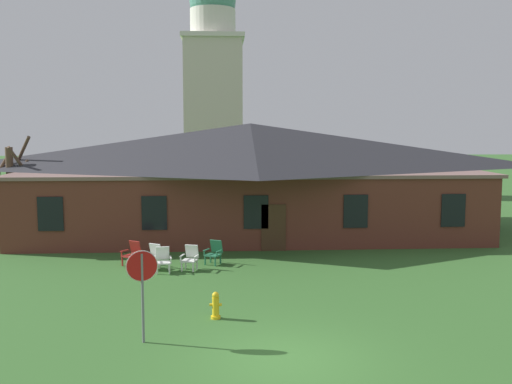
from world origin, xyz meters
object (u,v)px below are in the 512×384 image
(fire_hydrant, at_px, (216,306))
(lawn_chair_middle, at_px, (190,257))
(lawn_chair_right_end, at_px, (214,252))
(stop_sign, at_px, (142,277))
(lawn_chair_left_end, at_px, (163,259))
(lawn_chair_by_porch, at_px, (132,253))
(lawn_chair_near_door, at_px, (153,256))

(fire_hydrant, bearing_deg, lawn_chair_middle, 100.16)
(lawn_chair_right_end, bearing_deg, lawn_chair_middle, -135.39)
(stop_sign, relative_size, lawn_chair_left_end, 2.52)
(lawn_chair_left_end, height_order, fire_hydrant, lawn_chair_left_end)
(lawn_chair_middle, relative_size, lawn_chair_right_end, 1.00)
(lawn_chair_middle, height_order, lawn_chair_right_end, same)
(lawn_chair_by_porch, height_order, lawn_chair_near_door, same)
(lawn_chair_near_door, bearing_deg, stop_sign, -84.99)
(stop_sign, bearing_deg, fire_hydrant, 43.68)
(stop_sign, height_order, lawn_chair_middle, stop_sign)
(lawn_chair_near_door, height_order, lawn_chair_left_end, same)
(lawn_chair_right_end, bearing_deg, fire_hydrant, -88.92)
(fire_hydrant, bearing_deg, lawn_chair_right_end, 91.08)
(stop_sign, relative_size, lawn_chair_right_end, 2.52)
(lawn_chair_by_porch, xyz_separation_m, lawn_chair_left_end, (1.33, -1.20, 0.00))
(stop_sign, relative_size, lawn_chair_middle, 2.52)
(stop_sign, bearing_deg, lawn_chair_near_door, 95.01)
(lawn_chair_by_porch, bearing_deg, lawn_chair_near_door, -34.65)
(lawn_chair_left_end, bearing_deg, lawn_chair_near_door, 127.37)
(stop_sign, xyz_separation_m, lawn_chair_left_end, (-0.24, 7.28, -1.21))
(fire_hydrant, bearing_deg, lawn_chair_near_door, 112.41)
(lawn_chair_middle, bearing_deg, lawn_chair_near_door, 168.12)
(lawn_chair_right_end, bearing_deg, lawn_chair_by_porch, 179.62)
(lawn_chair_left_end, xyz_separation_m, fire_hydrant, (2.07, -5.53, -0.12))
(lawn_chair_by_porch, distance_m, fire_hydrant, 7.54)
(lawn_chair_by_porch, relative_size, lawn_chair_middle, 1.00)
(lawn_chair_right_end, bearing_deg, stop_sign, -101.41)
(stop_sign, relative_size, lawn_chair_near_door, 2.52)
(lawn_chair_left_end, height_order, lawn_chair_middle, same)
(lawn_chair_left_end, distance_m, fire_hydrant, 5.91)
(lawn_chair_near_door, relative_size, lawn_chair_left_end, 1.00)
(stop_sign, distance_m, lawn_chair_right_end, 8.71)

